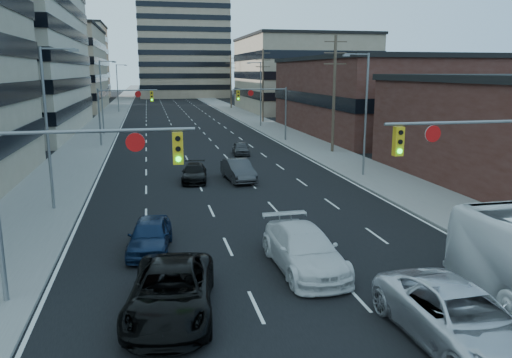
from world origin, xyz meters
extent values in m
cube|color=black|center=(0.00, 130.00, 0.01)|extent=(18.00, 300.00, 0.02)
cube|color=slate|center=(-11.50, 130.00, 0.07)|extent=(5.00, 300.00, 0.15)
cube|color=slate|center=(11.50, 130.00, 0.07)|extent=(5.00, 300.00, 0.15)
cube|color=gray|center=(-24.00, 100.00, 8.00)|extent=(20.00, 30.00, 16.00)
cube|color=#472119|center=(24.00, 50.00, 4.50)|extent=(20.00, 30.00, 9.00)
cube|color=gray|center=(25.00, 88.00, 7.00)|extent=(22.00, 28.00, 14.00)
cube|color=#ADA089|center=(-28.00, 140.00, 10.00)|extent=(24.00, 24.00, 20.00)
cube|color=gray|center=(32.00, 130.00, 6.00)|extent=(22.00, 22.00, 12.00)
cylinder|color=slate|center=(-6.75, 8.00, 5.80)|extent=(6.50, 0.12, 0.12)
cube|color=gold|center=(-4.10, 8.00, 5.15)|extent=(0.35, 0.28, 1.10)
cylinder|color=black|center=(-4.10, 7.84, 5.50)|extent=(0.18, 0.06, 0.18)
cylinder|color=black|center=(-4.10, 7.84, 5.15)|extent=(0.18, 0.06, 0.18)
cylinder|color=#0CE526|center=(-4.10, 7.84, 4.80)|extent=(0.18, 0.06, 0.18)
cylinder|color=white|center=(-5.50, 7.97, 5.40)|extent=(0.64, 0.06, 0.64)
cylinder|color=slate|center=(6.75, 8.00, 5.80)|extent=(6.50, 0.12, 0.12)
cube|color=gold|center=(4.10, 8.00, 5.15)|extent=(0.35, 0.28, 1.10)
cylinder|color=black|center=(4.10, 7.84, 5.50)|extent=(0.18, 0.06, 0.18)
cylinder|color=black|center=(4.10, 7.84, 5.15)|extent=(0.18, 0.06, 0.18)
cylinder|color=#0CE526|center=(4.10, 7.84, 4.80)|extent=(0.18, 0.06, 0.18)
cylinder|color=white|center=(5.50, 7.97, 5.40)|extent=(0.64, 0.06, 0.64)
cylinder|color=slate|center=(-10.00, 45.00, 3.00)|extent=(0.18, 0.18, 6.00)
cylinder|color=slate|center=(-7.00, 45.00, 5.80)|extent=(6.00, 0.12, 0.12)
cube|color=gold|center=(-4.60, 45.00, 5.15)|extent=(0.35, 0.28, 1.10)
cylinder|color=black|center=(-4.60, 44.84, 5.50)|extent=(0.18, 0.06, 0.18)
cylinder|color=black|center=(-4.60, 44.84, 5.15)|extent=(0.18, 0.06, 0.18)
cylinder|color=#0CE526|center=(-4.60, 44.84, 4.80)|extent=(0.18, 0.06, 0.18)
cylinder|color=white|center=(-6.00, 44.97, 5.40)|extent=(0.64, 0.06, 0.64)
cylinder|color=slate|center=(10.00, 45.00, 3.00)|extent=(0.18, 0.18, 6.00)
cylinder|color=slate|center=(7.00, 45.00, 5.80)|extent=(6.00, 0.12, 0.12)
cube|color=gold|center=(4.60, 45.00, 5.15)|extent=(0.35, 0.28, 1.10)
cylinder|color=black|center=(4.60, 44.84, 5.50)|extent=(0.18, 0.06, 0.18)
cylinder|color=black|center=(4.60, 44.84, 5.15)|extent=(0.18, 0.06, 0.18)
cylinder|color=#0CE526|center=(4.60, 44.84, 4.80)|extent=(0.18, 0.06, 0.18)
cylinder|color=white|center=(6.00, 44.97, 5.40)|extent=(0.64, 0.06, 0.64)
cylinder|color=#4C3D2D|center=(12.20, 36.00, 5.50)|extent=(0.28, 0.28, 11.00)
cube|color=#4C3D2D|center=(12.20, 36.00, 10.40)|extent=(2.20, 0.10, 0.10)
cube|color=#4C3D2D|center=(12.20, 36.00, 9.40)|extent=(2.20, 0.10, 0.10)
cube|color=#4C3D2D|center=(12.20, 36.00, 8.40)|extent=(2.20, 0.10, 0.10)
cylinder|color=#4C3D2D|center=(12.20, 66.00, 5.50)|extent=(0.28, 0.28, 11.00)
cube|color=#4C3D2D|center=(12.20, 66.00, 10.40)|extent=(2.20, 0.10, 0.10)
cube|color=#4C3D2D|center=(12.20, 66.00, 9.40)|extent=(2.20, 0.10, 0.10)
cube|color=#4C3D2D|center=(12.20, 66.00, 8.40)|extent=(2.20, 0.10, 0.10)
cylinder|color=#4C3D2D|center=(12.20, 96.00, 5.50)|extent=(0.28, 0.28, 11.00)
cube|color=#4C3D2D|center=(12.20, 96.00, 10.40)|extent=(2.20, 0.10, 0.10)
cube|color=#4C3D2D|center=(12.20, 96.00, 9.40)|extent=(2.20, 0.10, 0.10)
cube|color=#4C3D2D|center=(12.20, 96.00, 8.40)|extent=(2.20, 0.10, 0.10)
cylinder|color=slate|center=(-10.50, 20.00, 4.50)|extent=(0.16, 0.16, 9.00)
cylinder|color=slate|center=(-9.60, 20.00, 8.90)|extent=(1.80, 0.10, 0.10)
cube|color=slate|center=(-8.80, 20.00, 8.82)|extent=(0.50, 0.22, 0.14)
cylinder|color=slate|center=(-10.50, 55.00, 4.50)|extent=(0.16, 0.16, 9.00)
cylinder|color=slate|center=(-9.60, 55.00, 8.90)|extent=(1.80, 0.10, 0.10)
cube|color=slate|center=(-8.80, 55.00, 8.82)|extent=(0.50, 0.22, 0.14)
cylinder|color=slate|center=(-10.50, 90.00, 4.50)|extent=(0.16, 0.16, 9.00)
cylinder|color=slate|center=(-9.60, 90.00, 8.90)|extent=(1.80, 0.10, 0.10)
cube|color=slate|center=(-8.80, 90.00, 8.82)|extent=(0.50, 0.22, 0.14)
cylinder|color=slate|center=(10.50, 25.00, 4.50)|extent=(0.16, 0.16, 9.00)
cylinder|color=slate|center=(9.60, 25.00, 8.90)|extent=(1.80, 0.10, 0.10)
cube|color=slate|center=(8.80, 25.00, 8.82)|extent=(0.50, 0.22, 0.14)
cylinder|color=slate|center=(10.50, 60.00, 4.50)|extent=(0.16, 0.16, 9.00)
cylinder|color=slate|center=(9.60, 60.00, 8.90)|extent=(1.80, 0.10, 0.10)
cube|color=slate|center=(8.80, 60.00, 8.82)|extent=(0.50, 0.22, 0.14)
imported|color=black|center=(-4.57, 6.07, 0.80)|extent=(3.42, 6.08, 1.60)
imported|color=silver|center=(0.76, 8.82, 0.83)|extent=(2.49, 5.80, 1.66)
imported|color=silver|center=(3.38, 2.47, 0.85)|extent=(3.01, 6.19, 1.70)
imported|color=#0E1E3A|center=(-5.20, 12.16, 0.73)|extent=(2.22, 4.48, 1.47)
imported|color=#303033|center=(1.12, 25.60, 0.76)|extent=(2.02, 4.74, 1.52)
imported|color=black|center=(-2.00, 25.98, 0.62)|extent=(2.22, 4.43, 1.24)
imported|color=#37373A|center=(3.36, 36.78, 0.61)|extent=(1.74, 3.71, 1.23)
camera|label=1|loc=(-5.03, -9.03, 7.72)|focal=35.00mm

